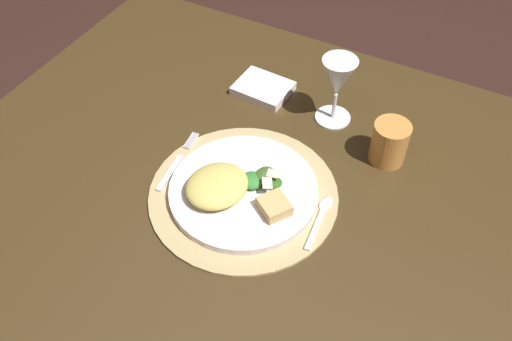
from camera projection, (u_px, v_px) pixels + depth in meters
dining_table at (271, 231)px, 1.13m from camera, size 1.28×0.96×0.70m
placemat at (243, 194)px, 1.02m from camera, size 0.35×0.35×0.01m
dinner_plate at (243, 191)px, 1.02m from camera, size 0.27×0.27×0.02m
pasta_serving at (217, 186)px, 0.99m from camera, size 0.14×0.15×0.04m
salad_greens at (263, 178)px, 1.01m from camera, size 0.09×0.07×0.03m
bread_piece at (274, 206)px, 0.97m from camera, size 0.07×0.07×0.02m
fork at (176, 164)px, 1.07m from camera, size 0.03×0.16×0.00m
spoon at (322, 214)px, 0.99m from camera, size 0.03×0.13×0.01m
napkin at (263, 88)px, 1.22m from camera, size 0.12×0.10×0.02m
wine_glass at (338, 80)px, 1.09m from camera, size 0.08×0.08×0.15m
amber_tumbler at (389, 143)px, 1.06m from camera, size 0.07×0.07×0.09m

